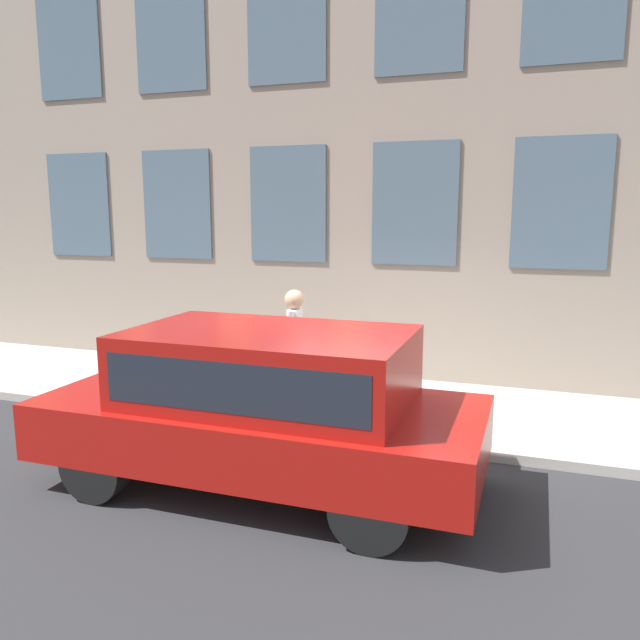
# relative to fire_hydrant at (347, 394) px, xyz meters

# --- Properties ---
(ground_plane) EXTENTS (80.00, 80.00, 0.00)m
(ground_plane) POSITION_rel_fire_hydrant_xyz_m (-0.55, -0.41, -0.49)
(ground_plane) COLOR #2D2D30
(sidewalk) EXTENTS (2.89, 60.00, 0.13)m
(sidewalk) POSITION_rel_fire_hydrant_xyz_m (0.90, -0.41, -0.42)
(sidewalk) COLOR #B2ADA3
(sidewalk) RESTS_ON ground_plane
(building_facade) EXTENTS (0.33, 40.00, 10.05)m
(building_facade) POSITION_rel_fire_hydrant_xyz_m (2.49, -0.41, 4.53)
(building_facade) COLOR gray
(building_facade) RESTS_ON ground_plane
(fire_hydrant) EXTENTS (0.29, 0.41, 0.71)m
(fire_hydrant) POSITION_rel_fire_hydrant_xyz_m (0.00, 0.00, 0.00)
(fire_hydrant) COLOR gray
(fire_hydrant) RESTS_ON sidewalk
(person) EXTENTS (0.41, 0.27, 1.70)m
(person) POSITION_rel_fire_hydrant_xyz_m (0.24, 0.84, 0.66)
(person) COLOR #232328
(person) RESTS_ON sidewalk
(parked_truck_red_near) EXTENTS (1.99, 4.63, 1.70)m
(parked_truck_red_near) POSITION_rel_fire_hydrant_xyz_m (-2.00, 0.29, 0.49)
(parked_truck_red_near) COLOR black
(parked_truck_red_near) RESTS_ON ground_plane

